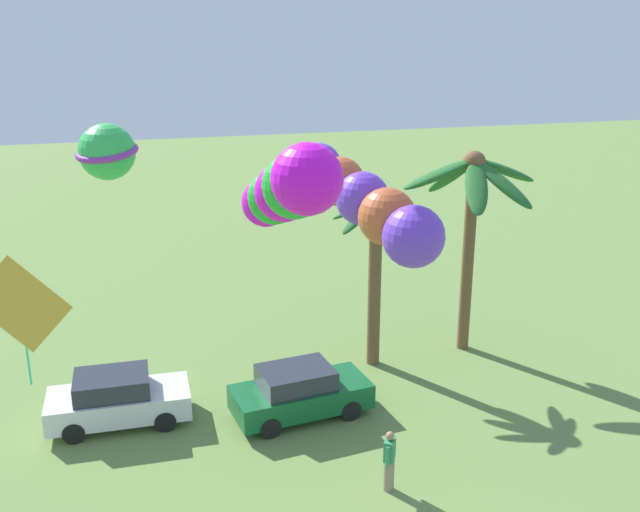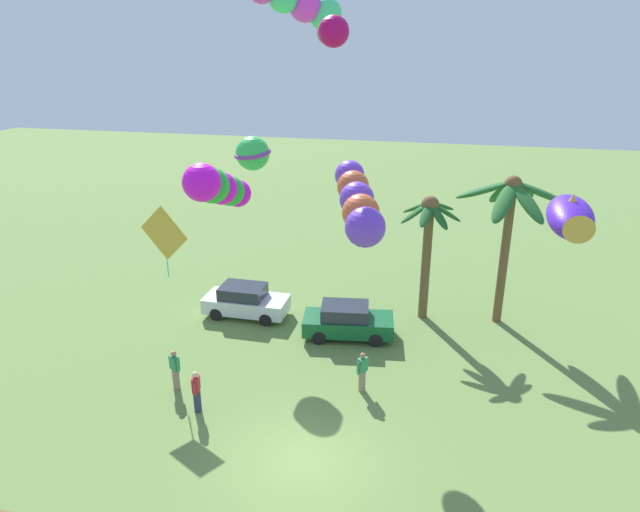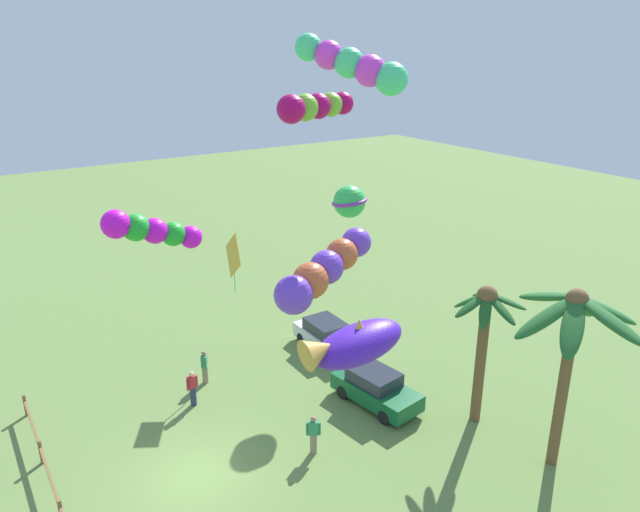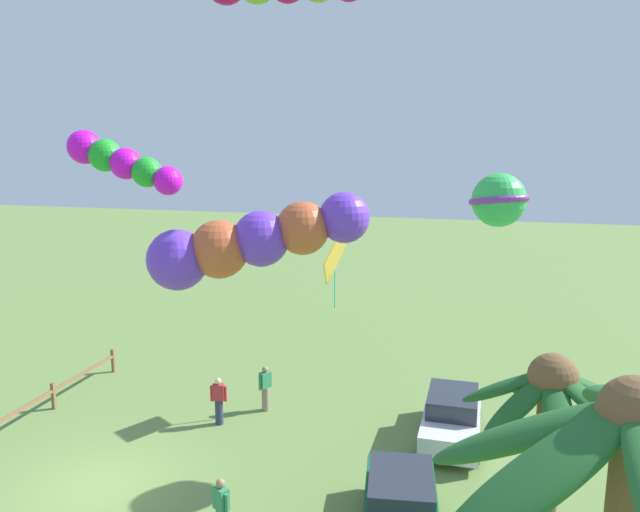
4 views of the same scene
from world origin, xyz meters
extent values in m
plane|color=olive|center=(0.00, 0.00, 0.00)|extent=(120.00, 120.00, 0.00)
ellipsoid|color=#236028|center=(5.24, 11.21, 6.15)|extent=(2.48, 0.85, 1.15)
ellipsoid|color=#236028|center=(6.03, 10.14, 5.94)|extent=(1.45, 2.38, 1.56)
ellipsoid|color=#236028|center=(6.95, 10.21, 5.96)|extent=(1.78, 2.33, 1.51)
sphere|color=brown|center=(6.40, 11.13, 6.49)|extent=(0.75, 0.75, 0.75)
ellipsoid|color=#1E5623|center=(3.69, 10.81, 5.17)|extent=(1.47, 0.48, 0.97)
ellipsoid|color=#1E5623|center=(3.52, 11.33, 5.29)|extent=(1.38, 1.42, 0.74)
ellipsoid|color=#1E5623|center=(2.72, 11.44, 5.24)|extent=(1.02, 1.56, 0.85)
ellipsoid|color=#1E5623|center=(2.41, 11.14, 5.21)|extent=(1.51, 1.12, 0.90)
ellipsoid|color=#1E5623|center=(2.41, 10.58, 5.11)|extent=(1.46, 0.89, 1.08)
ellipsoid|color=#1E5623|center=(2.89, 10.11, 5.20)|extent=(0.69, 1.53, 0.92)
ellipsoid|color=#1E5623|center=(3.41, 10.28, 5.13)|extent=(1.22, 1.38, 1.05)
sphere|color=brown|center=(3.01, 10.79, 5.47)|extent=(0.79, 0.79, 0.79)
cube|color=brown|center=(-7.31, -4.39, 0.47)|extent=(0.12, 0.12, 0.95)
cube|color=brown|center=(-3.80, -4.39, 0.47)|extent=(0.12, 0.12, 0.95)
cube|color=silver|center=(-5.10, 9.04, 0.60)|extent=(3.91, 1.73, 0.70)
cube|color=#282D38|center=(-5.25, 9.04, 1.23)|extent=(2.04, 1.51, 0.56)
cylinder|color=black|center=(-3.88, 9.81, 0.30)|extent=(0.60, 0.19, 0.60)
cylinder|color=black|center=(-3.90, 8.24, 0.30)|extent=(0.60, 0.19, 0.60)
cylinder|color=black|center=(-6.30, 9.83, 0.30)|extent=(0.60, 0.19, 0.60)
cylinder|color=black|center=(-6.31, 8.26, 0.30)|extent=(0.60, 0.19, 0.60)
cube|color=#282D38|center=(-0.21, 8.09, 1.23)|extent=(2.21, 1.76, 0.56)
cylinder|color=black|center=(-1.37, 8.72, 0.30)|extent=(0.62, 0.26, 0.60)
cylinder|color=black|center=(-1.16, 7.17, 0.30)|extent=(0.62, 0.26, 0.60)
cylinder|color=#2D3351|center=(-4.24, 1.63, 0.42)|extent=(0.26, 0.26, 0.84)
cube|color=#B72D33|center=(-4.24, 1.63, 1.11)|extent=(0.31, 0.42, 0.54)
sphere|color=beige|center=(-4.24, 1.63, 1.48)|extent=(0.21, 0.21, 0.21)
cylinder|color=#B72D33|center=(-4.19, 1.40, 1.06)|extent=(0.09, 0.09, 0.52)
cylinder|color=#B72D33|center=(-4.29, 1.85, 1.06)|extent=(0.09, 0.09, 0.52)
cube|color=#338956|center=(1.17, 4.16, 1.11)|extent=(0.39, 0.44, 0.54)
sphere|color=#A37556|center=(1.17, 4.16, 1.48)|extent=(0.21, 0.21, 0.21)
cylinder|color=#338956|center=(1.29, 4.36, 1.06)|extent=(0.09, 0.09, 0.52)
cylinder|color=#338956|center=(1.05, 3.96, 1.06)|extent=(0.09, 0.09, 0.52)
cylinder|color=gray|center=(-5.60, 2.74, 0.42)|extent=(0.26, 0.26, 0.84)
cube|color=#338956|center=(-5.60, 2.74, 1.11)|extent=(0.44, 0.40, 0.54)
sphere|color=#A37556|center=(-5.60, 2.74, 1.48)|extent=(0.21, 0.21, 0.21)
cylinder|color=#338956|center=(-5.41, 2.62, 1.06)|extent=(0.09, 0.09, 0.52)
cylinder|color=#338956|center=(-5.80, 2.86, 1.06)|extent=(0.09, 0.09, 0.52)
sphere|color=green|center=(-4.84, 10.06, 7.52)|extent=(1.51, 1.51, 1.51)
torus|color=purple|center=(-4.84, 10.06, 7.52)|extent=(2.35, 2.35, 0.42)
sphere|color=#6A37D9|center=(1.23, 3.37, 6.64)|extent=(1.31, 1.31, 1.31)
sphere|color=#C7572F|center=(0.95, 4.22, 6.86)|extent=(1.26, 1.26, 1.26)
sphere|color=#6A37D9|center=(0.67, 5.06, 7.08)|extent=(1.21, 1.21, 1.21)
sphere|color=#C7572F|center=(0.39, 5.91, 7.30)|extent=(1.16, 1.16, 1.16)
sphere|color=#6A37D9|center=(0.11, 6.76, 7.52)|extent=(1.10, 1.10, 1.10)
cube|color=gold|center=(-6.68, 4.92, 5.36)|extent=(2.04, 0.52, 1.99)
cylinder|color=#36E9B2|center=(-6.68, 4.92, 4.19)|extent=(0.04, 0.04, 1.33)
sphere|color=#E611E7|center=(-2.13, -1.20, 8.98)|extent=(0.95, 0.95, 0.95)
sphere|color=green|center=(-2.15, -0.57, 8.75)|extent=(0.91, 0.91, 0.91)
sphere|color=#E611E7|center=(-2.17, 0.05, 8.53)|extent=(0.87, 0.87, 0.87)
sphere|color=green|center=(-2.19, 0.68, 8.30)|extent=(0.84, 0.84, 0.84)
sphere|color=#E611E7|center=(-2.21, 1.30, 8.07)|extent=(0.80, 0.80, 0.80)
camera|label=1|loc=(-4.34, -10.19, 10.97)|focal=41.44mm
camera|label=2|loc=(3.66, -13.64, 12.19)|focal=31.77mm
camera|label=3|loc=(16.61, -5.74, 14.43)|focal=33.28mm
camera|label=4|loc=(12.49, 9.54, 9.12)|focal=33.48mm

